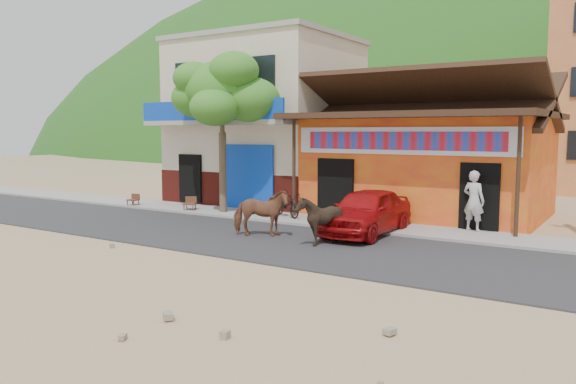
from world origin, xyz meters
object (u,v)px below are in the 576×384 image
at_px(cafe_chair_right, 190,198).
at_px(red_car, 366,211).
at_px(tree, 222,132).
at_px(pedestrian, 474,201).
at_px(scooter, 287,205).
at_px(cafe_chair_left, 133,195).
at_px(cow_tan, 261,213).
at_px(cow_dark, 320,220).

bearing_deg(cafe_chair_right, red_car, -30.46).
distance_m(tree, pedestrian, 9.38).
relative_size(tree, red_car, 1.45).
height_order(scooter, cafe_chair_right, cafe_chair_right).
relative_size(tree, cafe_chair_left, 7.02).
relative_size(cow_tan, cow_dark, 1.21).
xyz_separation_m(tree, scooter, (2.74, 0.22, -2.58)).
bearing_deg(cow_dark, cafe_chair_left, -128.48).
bearing_deg(red_car, cafe_chair_left, 176.42).
height_order(cow_dark, cafe_chair_left, cow_dark).
bearing_deg(scooter, cow_tan, -134.15).
bearing_deg(scooter, tree, 120.77).
distance_m(cow_dark, cafe_chair_right, 7.95).
bearing_deg(red_car, pedestrian, 34.22).
bearing_deg(pedestrian, cow_dark, 67.74).
relative_size(red_car, cafe_chair_right, 4.33).
distance_m(tree, cow_dark, 7.21).
relative_size(red_car, scooter, 2.57).
bearing_deg(cow_tan, scooter, -8.21).
height_order(cow_tan, red_car, cow_tan).
bearing_deg(pedestrian, cafe_chair_right, 21.49).
bearing_deg(scooter, cow_dark, -109.92).
height_order(red_car, cafe_chair_left, red_car).
distance_m(red_car, cafe_chair_left, 10.81).
relative_size(cow_tan, pedestrian, 0.91).
distance_m(scooter, pedestrian, 6.42).
bearing_deg(red_car, cafe_chair_right, 174.18).
xyz_separation_m(scooter, pedestrian, (6.36, 0.68, 0.51)).
relative_size(pedestrian, cafe_chair_right, 1.95).
height_order(pedestrian, cafe_chair_left, pedestrian).
distance_m(cow_tan, cafe_chair_left, 8.66).
distance_m(pedestrian, cafe_chair_right, 10.58).
distance_m(cow_tan, cafe_chair_right, 5.93).
height_order(cow_dark, red_car, red_car).
bearing_deg(pedestrian, scooter, 20.90).
distance_m(red_car, scooter, 3.87).
bearing_deg(tree, cow_dark, -27.92).
xyz_separation_m(tree, cafe_chair_left, (-4.40, -0.50, -2.57)).
bearing_deg(scooter, pedestrian, -57.71).
relative_size(tree, cow_dark, 4.31).
distance_m(cafe_chair_left, cafe_chair_right, 3.01).
relative_size(cafe_chair_left, cafe_chair_right, 0.90).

